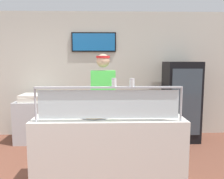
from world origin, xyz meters
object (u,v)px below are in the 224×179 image
pizza_server (96,114)px  worker_figure (104,102)px  drink_fridge (181,101)px  pepper_flake_shaker (132,83)px  pizza_tray (95,115)px  parmesan_shaker (114,83)px  pizza_box_stack (33,98)px

pizza_server → worker_figure: bearing=73.2°
worker_figure → drink_fridge: size_ratio=1.08×
worker_figure → drink_fridge: bearing=33.7°
pepper_flake_shaker → pizza_tray: bearing=148.7°
pizza_tray → pepper_flake_shaker: (0.44, -0.27, 0.44)m
pizza_server → drink_fridge: (1.70, 1.82, -0.17)m
worker_figure → parmesan_shaker: bearing=-82.6°
pepper_flake_shaker → worker_figure: 1.13m
pizza_server → pizza_box_stack: pizza_server is taller
pizza_tray → parmesan_shaker: bearing=-48.8°
pepper_flake_shaker → pizza_box_stack: 2.73m
pizza_server → worker_figure: worker_figure is taller
pizza_server → pizza_box_stack: size_ratio=0.58×
pepper_flake_shaker → drink_fridge: (1.26, 2.07, -0.59)m
pizza_server → pepper_flake_shaker: 0.65m
pizza_server → pizza_tray: bearing=101.9°
pepper_flake_shaker → drink_fridge: drink_fridge is taller
pizza_server → worker_figure: (0.09, 0.75, 0.02)m
pepper_flake_shaker → pizza_box_stack: bearing=131.1°
worker_figure → drink_fridge: 1.93m
pizza_server → drink_fridge: drink_fridge is taller
pizza_tray → drink_fridge: 2.48m
pizza_tray → parmesan_shaker: size_ratio=4.34×
pizza_server → pizza_box_stack: (-1.33, 1.78, -0.08)m
pizza_server → drink_fridge: size_ratio=0.17×
worker_figure → pizza_server: bearing=-97.2°
parmesan_shaker → pepper_flake_shaker: (0.21, 0.00, -0.00)m
parmesan_shaker → pizza_server: bearing=132.4°
pizza_tray → parmesan_shaker: parmesan_shaker is taller
pepper_flake_shaker → pizza_server: bearing=150.2°
pepper_flake_shaker → drink_fridge: bearing=58.5°
drink_fridge → pizza_box_stack: size_ratio=3.37×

